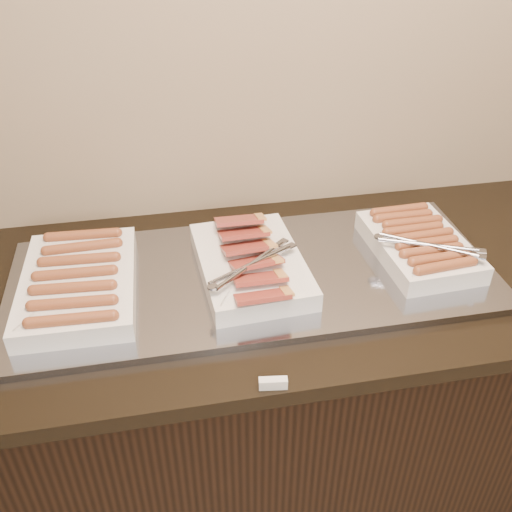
{
  "coord_description": "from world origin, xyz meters",
  "views": [
    {
      "loc": [
        -0.21,
        1.0,
        1.77
      ],
      "look_at": [
        -0.0,
        2.13,
        0.97
      ],
      "focal_mm": 40.0,
      "sensor_mm": 36.0,
      "label": 1
    }
  ],
  "objects_px": {
    "warming_tray": "(253,276)",
    "dish_left": "(79,282)",
    "dish_center": "(251,264)",
    "counter": "(257,398)",
    "dish_right": "(420,244)"
  },
  "relations": [
    {
      "from": "dish_left",
      "to": "dish_right",
      "type": "height_order",
      "value": "dish_right"
    },
    {
      "from": "dish_left",
      "to": "dish_right",
      "type": "xyz_separation_m",
      "value": [
        0.86,
        -0.0,
        0.0
      ]
    },
    {
      "from": "counter",
      "to": "dish_center",
      "type": "xyz_separation_m",
      "value": [
        -0.02,
        -0.0,
        0.5
      ]
    },
    {
      "from": "dish_left",
      "to": "warming_tray",
      "type": "bearing_deg",
      "value": 1.18
    },
    {
      "from": "warming_tray",
      "to": "dish_left",
      "type": "height_order",
      "value": "dish_left"
    },
    {
      "from": "warming_tray",
      "to": "dish_center",
      "type": "relative_size",
      "value": 3.08
    },
    {
      "from": "dish_center",
      "to": "dish_right",
      "type": "distance_m",
      "value": 0.44
    },
    {
      "from": "dish_left",
      "to": "dish_center",
      "type": "height_order",
      "value": "dish_center"
    },
    {
      "from": "warming_tray",
      "to": "dish_left",
      "type": "relative_size",
      "value": 3.03
    },
    {
      "from": "warming_tray",
      "to": "dish_right",
      "type": "xyz_separation_m",
      "value": [
        0.44,
        -0.0,
        0.04
      ]
    },
    {
      "from": "dish_left",
      "to": "dish_center",
      "type": "bearing_deg",
      "value": 0.64
    },
    {
      "from": "dish_left",
      "to": "dish_center",
      "type": "distance_m",
      "value": 0.41
    },
    {
      "from": "counter",
      "to": "dish_center",
      "type": "bearing_deg",
      "value": -166.14
    },
    {
      "from": "dish_left",
      "to": "counter",
      "type": "bearing_deg",
      "value": 1.18
    },
    {
      "from": "dish_left",
      "to": "dish_center",
      "type": "xyz_separation_m",
      "value": [
        0.41,
        -0.0,
        0.0
      ]
    }
  ]
}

